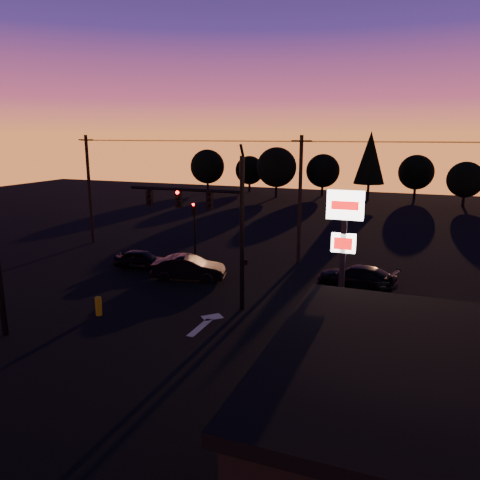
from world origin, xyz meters
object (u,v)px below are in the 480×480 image
(traffic_signal_mast, at_px, (213,215))
(car_mid, at_px, (189,268))
(car_right, at_px, (356,277))
(secondary_signal, at_px, (194,223))
(pylon_sign, at_px, (344,236))
(bollard, at_px, (99,306))
(suv_parked, at_px, (330,386))
(car_left, at_px, (141,259))

(traffic_signal_mast, relative_size, car_mid, 1.85)
(car_right, bearing_deg, traffic_signal_mast, -36.72)
(traffic_signal_mast, distance_m, secondary_signal, 9.19)
(pylon_sign, bearing_deg, car_right, 92.54)
(bollard, bearing_deg, suv_parked, -16.73)
(car_right, bearing_deg, car_mid, -65.56)
(pylon_sign, bearing_deg, car_left, 153.82)
(traffic_signal_mast, bearing_deg, bollard, -145.14)
(bollard, relative_size, car_mid, 0.21)
(secondary_signal, height_order, car_left, secondary_signal)
(pylon_sign, relative_size, suv_parked, 1.44)
(pylon_sign, distance_m, car_right, 9.27)
(car_left, height_order, car_right, car_right)
(bollard, distance_m, suv_parked, 13.05)
(traffic_signal_mast, relative_size, pylon_sign, 1.26)
(car_left, height_order, car_mid, car_mid)
(bollard, height_order, suv_parked, suv_parked)
(car_mid, relative_size, suv_parked, 0.98)
(secondary_signal, bearing_deg, pylon_sign, -39.77)
(traffic_signal_mast, relative_size, bollard, 8.95)
(traffic_signal_mast, height_order, car_mid, traffic_signal_mast)
(secondary_signal, relative_size, car_left, 1.16)
(secondary_signal, height_order, car_mid, secondary_signal)
(secondary_signal, xyz_separation_m, car_mid, (1.47, -3.84, -2.10))
(traffic_signal_mast, xyz_separation_m, suv_parked, (7.57, -7.19, -4.28))
(traffic_signal_mast, xyz_separation_m, car_right, (6.73, 5.75, -4.24))
(car_left, xyz_separation_m, car_mid, (4.22, -1.10, 0.13))
(car_left, xyz_separation_m, car_right, (14.39, 1.00, 0.06))
(traffic_signal_mast, xyz_separation_m, pylon_sign, (7.10, -2.49, -0.02))
(car_left, distance_m, car_right, 14.42)
(car_mid, distance_m, suv_parked, 15.45)
(traffic_signal_mast, xyz_separation_m, bollard, (-4.92, -3.43, -4.46))
(car_mid, bearing_deg, secondary_signal, 6.90)
(pylon_sign, relative_size, bollard, 7.09)
(secondary_signal, xyz_separation_m, car_left, (-2.75, -2.74, -2.23))
(car_right, height_order, suv_parked, car_right)
(pylon_sign, height_order, suv_parked, pylon_sign)
(secondary_signal, xyz_separation_m, pylon_sign, (12.00, -9.99, 2.05))
(traffic_signal_mast, distance_m, car_right, 9.82)
(secondary_signal, distance_m, car_right, 11.96)
(traffic_signal_mast, bearing_deg, pylon_sign, -19.36)
(pylon_sign, distance_m, car_left, 16.98)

